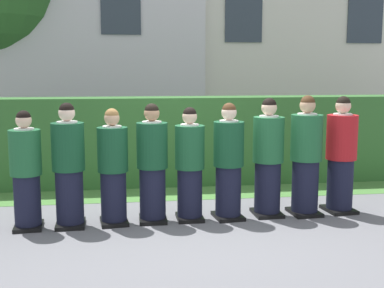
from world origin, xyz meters
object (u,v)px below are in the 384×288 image
(student_front_row_4, at_px, (190,167))
(student_front_row_5, at_px, (229,164))
(student_front_row_7, at_px, (306,158))
(student_front_row_1, at_px, (69,168))
(student_front_row_3, at_px, (152,166))
(student_front_row_6, at_px, (268,160))
(student_front_row_2, at_px, (113,170))
(student_front_row_0, at_px, (26,173))
(student_in_red_blazer, at_px, (341,157))

(student_front_row_4, height_order, student_front_row_5, student_front_row_5)
(student_front_row_7, bearing_deg, student_front_row_4, -178.68)
(student_front_row_1, xyz_separation_m, student_front_row_5, (2.13, 0.08, -0.01))
(student_front_row_3, bearing_deg, student_front_row_5, -0.13)
(student_front_row_6, bearing_deg, student_front_row_2, -176.71)
(student_front_row_1, height_order, student_front_row_7, student_front_row_7)
(student_front_row_0, relative_size, student_in_red_blazer, 0.92)
(student_front_row_2, relative_size, student_front_row_3, 0.96)
(student_in_red_blazer, bearing_deg, student_front_row_6, -178.13)
(student_front_row_3, relative_size, student_front_row_6, 0.97)
(student_front_row_0, bearing_deg, student_front_row_4, 3.13)
(student_front_row_4, distance_m, student_front_row_5, 0.54)
(student_front_row_1, distance_m, student_front_row_3, 1.09)
(student_front_row_6, bearing_deg, student_front_row_7, -3.26)
(student_front_row_1, relative_size, student_front_row_6, 0.98)
(student_front_row_0, height_order, student_front_row_5, student_front_row_5)
(student_front_row_7, bearing_deg, student_front_row_2, -178.02)
(student_front_row_2, bearing_deg, student_front_row_7, 1.98)
(student_front_row_0, xyz_separation_m, student_front_row_7, (3.79, 0.15, 0.08))
(student_front_row_2, xyz_separation_m, student_in_red_blazer, (3.24, 0.16, 0.06))
(student_front_row_3, distance_m, student_front_row_6, 1.63)
(student_front_row_2, distance_m, student_front_row_5, 1.57)
(student_front_row_0, relative_size, student_front_row_5, 0.96)
(student_front_row_1, distance_m, student_front_row_7, 3.26)
(student_front_row_5, height_order, student_front_row_6, student_front_row_6)
(student_front_row_0, height_order, student_front_row_4, student_front_row_4)
(student_front_row_3, height_order, student_front_row_5, same)
(student_front_row_5, distance_m, student_front_row_6, 0.59)
(student_front_row_7, xyz_separation_m, student_in_red_blazer, (0.55, 0.07, -0.01))
(student_front_row_2, bearing_deg, student_front_row_6, 3.29)
(student_front_row_0, bearing_deg, student_front_row_7, 2.34)
(student_front_row_1, xyz_separation_m, student_front_row_7, (3.25, 0.13, 0.03))
(student_front_row_1, bearing_deg, student_front_row_0, -177.20)
(student_front_row_1, bearing_deg, student_front_row_3, 4.32)
(student_front_row_0, bearing_deg, student_front_row_2, 3.22)
(student_front_row_4, xyz_separation_m, student_front_row_5, (0.54, -0.01, 0.03))
(student_front_row_6, relative_size, student_in_red_blazer, 0.99)
(student_in_red_blazer, bearing_deg, student_front_row_0, -177.08)
(student_front_row_5, xyz_separation_m, student_in_red_blazer, (1.67, 0.11, 0.04))
(student_front_row_1, bearing_deg, student_front_row_5, 2.15)
(student_front_row_2, height_order, student_in_red_blazer, student_in_red_blazer)
(student_front_row_2, height_order, student_front_row_5, student_front_row_5)
(student_front_row_6, height_order, student_in_red_blazer, student_in_red_blazer)
(student_front_row_0, xyz_separation_m, student_front_row_3, (1.62, 0.11, 0.03))
(student_front_row_1, height_order, student_front_row_4, student_front_row_1)
(student_front_row_0, xyz_separation_m, student_front_row_1, (0.53, 0.03, 0.05))
(student_front_row_0, relative_size, student_front_row_2, 0.99)
(student_front_row_2, bearing_deg, student_front_row_0, -176.78)
(student_front_row_0, relative_size, student_front_row_3, 0.96)
(student_front_row_7, bearing_deg, student_front_row_0, -177.66)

